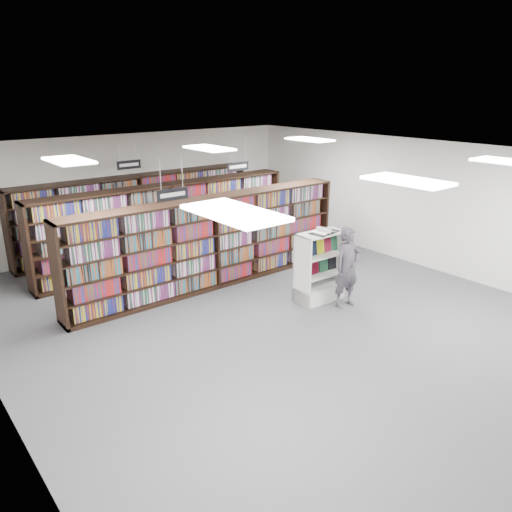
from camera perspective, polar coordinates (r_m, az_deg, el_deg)
floor at (r=10.28m, az=1.37°, el=-6.62°), size 12.00×12.00×0.00m
ceiling at (r=9.36m, az=1.53°, el=11.37°), size 10.00×12.00×0.10m
wall_back at (r=14.67m, az=-13.92°, el=7.19°), size 10.00×0.10×3.20m
wall_right at (r=13.38m, az=18.17°, el=5.73°), size 0.10×12.00×3.20m
bookshelf_row_near at (r=11.40m, az=-5.06°, el=1.57°), size 7.00×0.60×2.10m
bookshelf_row_mid at (r=13.05m, az=-9.96°, el=3.58°), size 7.00×0.60×2.10m
bookshelf_row_far at (r=14.52m, az=-13.24°, el=4.90°), size 7.00×0.60×2.10m
aisle_sign_left at (r=9.44m, az=-9.53°, el=7.07°), size 0.65×0.02×0.80m
aisle_sign_right at (r=12.71m, az=-2.09°, el=10.27°), size 0.65×0.02×0.80m
aisle_sign_center at (r=13.41m, az=-14.33°, el=10.16°), size 0.65×0.02×0.80m
troffer_front_left at (r=5.22m, az=-2.48°, el=4.96°), size 0.60×1.20×0.04m
troffer_front_center at (r=7.36m, az=16.90°, el=8.23°), size 0.60×1.20×0.04m
troffer_front_right at (r=9.96m, az=27.03°, el=9.58°), size 0.60×1.20×0.04m
troffer_back_left at (r=9.66m, az=-20.62°, el=10.19°), size 0.60×1.20×0.04m
troffer_back_center at (r=10.96m, az=-5.38°, el=12.17°), size 0.60×1.20×0.04m
troffer_back_right at (r=12.85m, az=6.14°, el=13.10°), size 0.60×1.20×0.04m
endcap_display at (r=10.87m, az=7.18°, el=-2.43°), size 1.11×0.59×1.52m
open_book at (r=10.51m, az=7.80°, el=2.82°), size 0.69×0.47×0.13m
shopper at (r=10.50m, az=10.39°, el=-1.29°), size 0.67×0.47×1.72m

